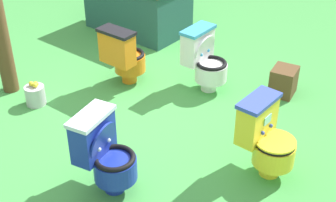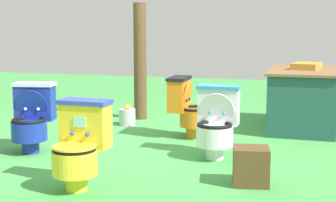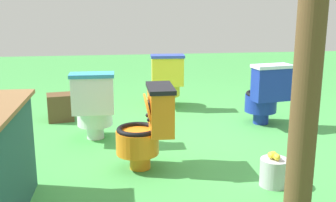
{
  "view_description": "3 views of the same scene",
  "coord_description": "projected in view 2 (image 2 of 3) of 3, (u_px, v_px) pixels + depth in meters",
  "views": [
    {
      "loc": [
        2.85,
        -3.06,
        2.85
      ],
      "look_at": [
        0.42,
        0.13,
        0.33
      ],
      "focal_mm": 50.68,
      "sensor_mm": 36.0,
      "label": 1
    },
    {
      "loc": [
        5.19,
        1.89,
        1.36
      ],
      "look_at": [
        0.18,
        0.5,
        0.55
      ],
      "focal_mm": 53.56,
      "sensor_mm": 36.0,
      "label": 2
    },
    {
      "loc": [
        -3.93,
        0.83,
        1.44
      ],
      "look_at": [
        0.33,
        0.26,
        0.38
      ],
      "focal_mm": 44.63,
      "sensor_mm": 36.0,
      "label": 3
    }
  ],
  "objects": [
    {
      "name": "ground",
      "position": [
        129.0,
        145.0,
        5.65
      ],
      "size": [
        14.0,
        14.0,
        0.0
      ],
      "primitive_type": "plane",
      "color": "#429947"
    },
    {
      "name": "toilet_white",
      "position": [
        216.0,
        121.0,
        5.07
      ],
      "size": [
        0.5,
        0.44,
        0.73
      ],
      "rotation": [
        0.0,
        0.0,
        4.7
      ],
      "color": "white",
      "rests_on": "ground"
    },
    {
      "name": "toilet_yellow",
      "position": [
        80.0,
        144.0,
        4.12
      ],
      "size": [
        0.51,
        0.44,
        0.73
      ],
      "rotation": [
        0.0,
        0.0,
        4.67
      ],
      "color": "yellow",
      "rests_on": "ground"
    },
    {
      "name": "toilet_orange",
      "position": [
        188.0,
        107.0,
        5.96
      ],
      "size": [
        0.43,
        0.49,
        0.73
      ],
      "rotation": [
        0.0,
        0.0,
        6.28
      ],
      "color": "orange",
      "rests_on": "ground"
    },
    {
      "name": "toilet_blue",
      "position": [
        32.0,
        117.0,
        5.31
      ],
      "size": [
        0.56,
        0.48,
        0.73
      ],
      "rotation": [
        0.0,
        0.0,
        4.89
      ],
      "color": "#192D9E",
      "rests_on": "ground"
    },
    {
      "name": "vendor_table",
      "position": [
        303.0,
        98.0,
        6.48
      ],
      "size": [
        1.48,
        0.89,
        0.85
      ],
      "rotation": [
        0.0,
        0.0,
        -0.02
      ],
      "color": "#23514C",
      "rests_on": "ground"
    },
    {
      "name": "wooden_post",
      "position": [
        140.0,
        62.0,
        7.05
      ],
      "size": [
        0.18,
        0.18,
        1.64
      ],
      "primitive_type": "cylinder",
      "color": "brown",
      "rests_on": "ground"
    },
    {
      "name": "small_crate",
      "position": [
        251.0,
        166.0,
        4.23
      ],
      "size": [
        0.31,
        0.34,
        0.32
      ],
      "primitive_type": "cube",
      "rotation": [
        0.0,
        0.0,
        4.87
      ],
      "color": "brown",
      "rests_on": "ground"
    },
    {
      "name": "lemon_bucket",
      "position": [
        127.0,
        117.0,
        6.71
      ],
      "size": [
        0.22,
        0.22,
        0.28
      ],
      "color": "#B7B7BF",
      "rests_on": "ground"
    }
  ]
}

